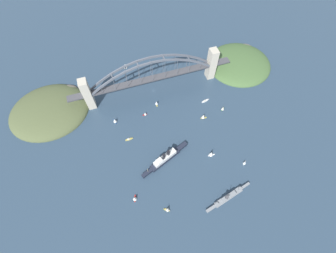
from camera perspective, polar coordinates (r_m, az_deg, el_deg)
ground_plane at (r=398.09m, az=-3.57°, el=8.69°), size 1400.00×1400.00×0.00m
harbor_arch_bridge at (r=375.03m, az=-3.83°, el=11.66°), size 260.44×14.69×68.25m
headland_west_shore at (r=456.78m, az=16.71°, el=14.28°), size 111.55×107.96×24.59m
headland_east_shore at (r=415.70m, az=-26.33°, el=3.46°), size 121.99×108.38×29.78m
ocean_liner at (r=327.48m, az=-0.70°, el=-7.67°), size 74.25×33.50×20.44m
naval_cruiser at (r=322.72m, az=14.25°, el=-16.10°), size 67.43×18.86×16.49m
seaplane_taxiing_near_bridge at (r=436.10m, az=-10.24°, el=13.84°), size 7.41×10.54×4.86m
small_boat_0 at (r=379.56m, az=13.05°, el=4.28°), size 7.41×6.06×9.26m
small_boat_1 at (r=365.05m, az=8.47°, el=2.41°), size 9.49×5.84×9.83m
small_boat_2 at (r=309.19m, az=-0.12°, el=-19.30°), size 7.73×6.54×8.13m
small_boat_3 at (r=335.69m, az=10.32°, el=-6.47°), size 10.24×5.86×11.74m
small_boat_4 at (r=314.74m, az=-8.02°, el=-16.73°), size 6.28×9.04×8.62m
small_boat_5 at (r=367.22m, az=-5.51°, el=3.05°), size 7.07×4.18×6.71m
small_boat_6 at (r=387.34m, az=8.90°, el=6.11°), size 12.91×4.67×2.27m
small_boat_7 at (r=376.88m, az=-2.77°, el=5.69°), size 5.09×8.30×8.53m
small_boat_8 at (r=366.65m, az=-12.65°, el=1.41°), size 5.85×9.22×8.66m
small_boat_9 at (r=350.27m, az=-9.35°, el=-3.03°), size 11.09×3.08×2.07m
small_boat_10 at (r=343.80m, az=17.96°, el=-8.27°), size 6.54×6.04×7.18m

